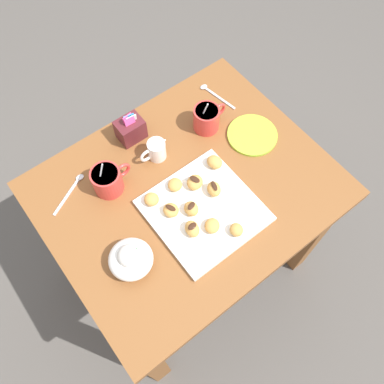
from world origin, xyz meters
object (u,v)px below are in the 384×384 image
object	(u,v)px
coffee_mug_red_left	(108,180)
ice_cream_bowl	(131,259)
beignet_6	(192,229)
beignet_2	(151,199)
saucer_lime_left	(252,135)
sugar_caddy	(130,129)
beignet_1	(214,189)
beignet_5	(171,210)
cream_pitcher_white	(156,150)
beignet_4	(195,182)
pastry_plate_square	(204,210)
beignet_9	(236,230)
beignet_0	(215,162)
beignet_3	(191,209)
dining_table	(188,208)
beignet_8	(175,185)
coffee_mug_red_right	(207,118)
beignet_7	(212,226)

from	to	relation	value
coffee_mug_red_left	ice_cream_bowl	bearing A→B (deg)	-108.32
beignet_6	beignet_2	bearing A→B (deg)	103.99
ice_cream_bowl	saucer_lime_left	distance (m)	0.60
sugar_caddy	beignet_2	bearing A→B (deg)	-110.03
beignet_1	beignet_6	xyz separation A→B (m)	(-0.14, -0.06, -0.00)
saucer_lime_left	beignet_1	world-z (taller)	beignet_1
beignet_5	beignet_6	size ratio (longest dim) A/B	0.92
cream_pitcher_white	beignet_4	xyz separation A→B (m)	(0.03, -0.17, -0.01)
pastry_plate_square	beignet_9	xyz separation A→B (m)	(0.03, -0.12, 0.02)
beignet_0	beignet_6	world-z (taller)	beignet_6
beignet_0	saucer_lime_left	bearing A→B (deg)	5.60
beignet_3	beignet_5	world-z (taller)	beignet_3
beignet_0	beignet_9	bearing A→B (deg)	-113.55
pastry_plate_square	beignet_4	bearing A→B (deg)	70.23
sugar_caddy	beignet_3	xyz separation A→B (m)	(-0.02, -0.36, -0.01)
dining_table	beignet_6	world-z (taller)	beignet_6
beignet_2	beignet_5	size ratio (longest dim) A/B	0.94
dining_table	beignet_1	bearing A→B (deg)	-53.37
coffee_mug_red_left	beignet_8	world-z (taller)	coffee_mug_red_left
cream_pitcher_white	beignet_2	bearing A→B (deg)	-130.20
beignet_8	beignet_3	bearing A→B (deg)	-96.37
ice_cream_bowl	beignet_1	bearing A→B (deg)	5.42
beignet_3	beignet_5	xyz separation A→B (m)	(-0.05, 0.04, -0.00)
dining_table	beignet_6	xyz separation A→B (m)	(-0.08, -0.13, 0.19)
cream_pitcher_white	beignet_2	world-z (taller)	cream_pitcher_white
sugar_caddy	beignet_9	bearing A→B (deg)	-84.32
ice_cream_bowl	sugar_caddy	bearing A→B (deg)	56.47
coffee_mug_red_left	beignet_8	xyz separation A→B (m)	(0.16, -0.13, -0.02)
beignet_4	beignet_5	xyz separation A→B (m)	(-0.12, -0.03, -0.00)
beignet_5	saucer_lime_left	bearing A→B (deg)	9.93
beignet_6	sugar_caddy	bearing A→B (deg)	82.49
pastry_plate_square	beignet_6	xyz separation A→B (m)	(-0.07, -0.04, 0.03)
beignet_3	beignet_1	bearing A→B (deg)	5.90
sugar_caddy	beignet_9	world-z (taller)	sugar_caddy
beignet_1	beignet_2	bearing A→B (deg)	152.36
pastry_plate_square	coffee_mug_red_right	world-z (taller)	coffee_mug_red_right
pastry_plate_square	dining_table	bearing A→B (deg)	83.54
ice_cream_bowl	coffee_mug_red_left	bearing A→B (deg)	71.68
saucer_lime_left	beignet_9	distance (m)	0.37
beignet_8	pastry_plate_square	bearing A→B (deg)	-78.76
beignet_7	beignet_4	bearing A→B (deg)	71.60
pastry_plate_square	beignet_7	world-z (taller)	beignet_7
dining_table	beignet_4	size ratio (longest dim) A/B	16.76
beignet_4	beignet_1	bearing A→B (deg)	-60.04
beignet_2	cream_pitcher_white	bearing A→B (deg)	49.80
coffee_mug_red_left	ice_cream_bowl	xyz separation A→B (m)	(-0.08, -0.26, -0.01)
ice_cream_bowl	beignet_6	bearing A→B (deg)	-9.53
coffee_mug_red_left	beignet_9	xyz separation A→B (m)	(0.22, -0.37, -0.02)
sugar_caddy	ice_cream_bowl	bearing A→B (deg)	-123.53
pastry_plate_square	beignet_7	xyz separation A→B (m)	(-0.02, -0.06, 0.02)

